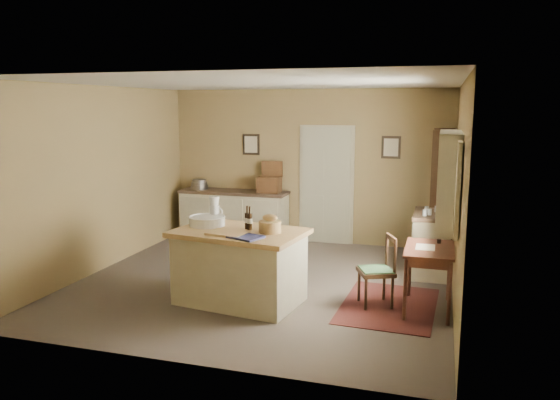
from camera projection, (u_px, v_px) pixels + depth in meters
The scene contains 16 objects.
ground at pixel (263, 282), 7.53m from camera, with size 5.00×5.00×0.00m, color brown.
wall_back at pixel (307, 166), 9.66m from camera, with size 5.00×0.10×2.70m, color olive.
wall_front at pixel (175, 224), 4.94m from camera, with size 5.00×0.10×2.70m, color olive.
wall_left at pixel (102, 179), 8.01m from camera, with size 0.10×5.00×2.70m, color olive.
wall_right at pixel (459, 194), 6.60m from camera, with size 0.10×5.00×2.70m, color olive.
ceiling at pixel (262, 83), 7.08m from camera, with size 5.00×5.00×0.00m, color silver.
door at pixel (326, 184), 9.59m from camera, with size 0.97×0.06×2.11m, color #B9B699.
framed_prints at pixel (318, 146), 9.52m from camera, with size 2.82×0.02×0.38m.
window at pixel (453, 180), 6.40m from camera, with size 0.25×1.99×1.12m.
work_island at pixel (239, 264), 6.71m from camera, with size 1.67×1.22×1.20m.
sideboard at pixel (234, 214), 9.89m from camera, with size 1.97×0.56×1.18m.
rug at pixel (389, 306), 6.65m from camera, with size 1.10×1.60×0.01m, color #441915.
writing_desk at pixel (429, 256), 6.41m from camera, with size 0.56×0.91×0.82m.
desk_chair at pixel (376, 272), 6.59m from camera, with size 0.40×0.40×0.85m, color black, non-canonical shape.
right_cabinet at pixel (432, 243), 7.86m from camera, with size 0.53×0.95×0.99m.
shelving_unit at pixel (445, 195), 8.57m from camera, with size 0.35×0.92×2.06m.
Camera 1 is at (2.30, -6.86, 2.40)m, focal length 35.00 mm.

